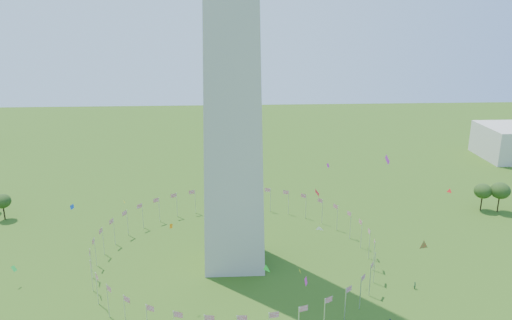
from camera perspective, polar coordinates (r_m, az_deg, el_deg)
The scene contains 2 objects.
flag_ring at distance 147.94m, azimuth -2.48°, elevation -10.04°, with size 80.24×80.24×9.00m.
kites_aloft at distance 115.34m, azimuth 4.78°, elevation -9.30°, with size 111.50×64.15×41.45m.
Camera 1 is at (-1.02, -81.86, 71.56)m, focal length 35.00 mm.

